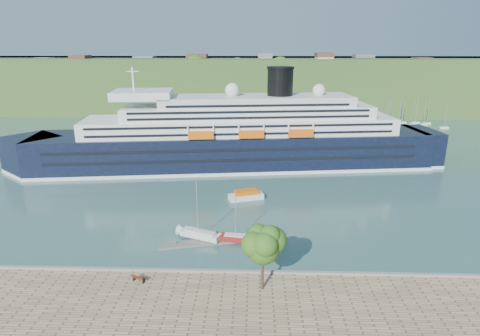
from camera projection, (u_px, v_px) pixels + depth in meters
name	position (u px, v px, depth m)	size (l,w,h in m)	color
ground	(214.00, 278.00, 53.68)	(400.00, 400.00, 0.00)	#335A52
far_hillside	(243.00, 84.00, 188.56)	(400.00, 50.00, 24.00)	#315120
quay_coping	(213.00, 271.00, 53.15)	(220.00, 0.50, 0.30)	slate
cruise_ship	(232.00, 118.00, 98.78)	(110.89, 16.15, 24.90)	black
park_bench	(139.00, 278.00, 50.84)	(1.77, 0.73, 1.13)	#4D2816
promenade_tree	(263.00, 255.00, 48.18)	(5.61, 5.61, 9.30)	#295516
floating_pontoon	(209.00, 242.00, 63.00)	(15.89, 1.94, 0.35)	gray
sailboat_white_near	(200.00, 213.00, 62.59)	(7.32, 2.03, 9.46)	silver
sailboat_red	(238.00, 219.00, 61.83)	(6.36, 1.77, 8.21)	maroon
tender_launch	(246.00, 195.00, 80.56)	(7.04, 2.41, 1.95)	#E05D0D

